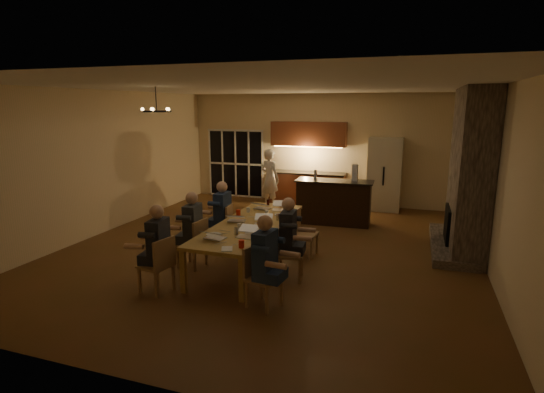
{
  "coord_description": "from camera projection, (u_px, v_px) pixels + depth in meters",
  "views": [
    {
      "loc": [
        2.69,
        -7.79,
        2.85
      ],
      "look_at": [
        -0.07,
        0.3,
        1.02
      ],
      "focal_mm": 28.0,
      "sensor_mm": 36.0,
      "label": 1
    }
  ],
  "objects": [
    {
      "name": "chandelier",
      "position": [
        157.0,
        111.0,
        7.85
      ],
      "size": [
        0.53,
        0.53,
        0.03
      ],
      "primitive_type": "torus",
      "color": "black",
      "rests_on": "ceiling"
    },
    {
      "name": "chair_left_near",
      "position": [
        156.0,
        265.0,
        6.56
      ],
      "size": [
        0.52,
        0.52,
        0.89
      ],
      "primitive_type": null,
      "rotation": [
        0.0,
        0.0,
        -1.79
      ],
      "color": "#A27C51",
      "rests_on": "ground"
    },
    {
      "name": "person_left_mid",
      "position": [
        193.0,
        230.0,
        7.54
      ],
      "size": [
        0.67,
        0.67,
        1.38
      ],
      "primitive_type": null,
      "rotation": [
        0.0,
        0.0,
        -1.44
      ],
      "color": "#3A3F44",
      "rests_on": "ground"
    },
    {
      "name": "kitchenette",
      "position": [
        308.0,
        163.0,
        12.38
      ],
      "size": [
        2.24,
        0.68,
        2.4
      ],
      "primitive_type": null,
      "color": "brown",
      "rests_on": "ground"
    },
    {
      "name": "mug_back",
      "position": [
        248.0,
        210.0,
        8.53
      ],
      "size": [
        0.07,
        0.07,
        0.1
      ],
      "primitive_type": "cylinder",
      "color": "silver",
      "rests_on": "dining_table"
    },
    {
      "name": "laptop_c",
      "position": [
        236.0,
        215.0,
        7.85
      ],
      "size": [
        0.37,
        0.34,
        0.23
      ],
      "primitive_type": null,
      "rotation": [
        0.0,
        0.0,
        3.34
      ],
      "color": "silver",
      "rests_on": "dining_table"
    },
    {
      "name": "french_doors",
      "position": [
        236.0,
        164.0,
        13.42
      ],
      "size": [
        1.86,
        0.08,
        2.1
      ],
      "primitive_type": "cube",
      "color": "black",
      "rests_on": "ground"
    },
    {
      "name": "floor",
      "position": [
        270.0,
        248.0,
        8.65
      ],
      "size": [
        9.0,
        9.0,
        0.0
      ],
      "primitive_type": "plane",
      "color": "brown",
      "rests_on": "ground"
    },
    {
      "name": "laptop_b",
      "position": [
        247.0,
        231.0,
        6.89
      ],
      "size": [
        0.32,
        0.28,
        0.23
      ],
      "primitive_type": null,
      "rotation": [
        0.0,
        0.0,
        -0.0
      ],
      "color": "silver",
      "rests_on": "dining_table"
    },
    {
      "name": "bar_bottle",
      "position": [
        315.0,
        174.0,
        10.39
      ],
      "size": [
        0.07,
        0.07,
        0.24
      ],
      "primitive_type": "cylinder",
      "color": "#99999E",
      "rests_on": "bar_island"
    },
    {
      "name": "plate_left",
      "position": [
        214.0,
        235.0,
        7.03
      ],
      "size": [
        0.25,
        0.25,
        0.02
      ],
      "primitive_type": "cylinder",
      "color": "silver",
      "rests_on": "dining_table"
    },
    {
      "name": "laptop_f",
      "position": [
        280.0,
        205.0,
        8.68
      ],
      "size": [
        0.37,
        0.34,
        0.23
      ],
      "primitive_type": null,
      "rotation": [
        0.0,
        0.0,
        0.21
      ],
      "color": "silver",
      "rests_on": "dining_table"
    },
    {
      "name": "back_wall",
      "position": [
        320.0,
        149.0,
        12.5
      ],
      "size": [
        8.0,
        0.04,
        3.2
      ],
      "primitive_type": "cube",
      "color": "beige",
      "rests_on": "ground"
    },
    {
      "name": "can_silver",
      "position": [
        236.0,
        231.0,
        7.05
      ],
      "size": [
        0.07,
        0.07,
        0.12
      ],
      "primitive_type": "cylinder",
      "color": "#B2B2B7",
      "rests_on": "dining_table"
    },
    {
      "name": "redcup_far",
      "position": [
        281.0,
        203.0,
        9.04
      ],
      "size": [
        0.08,
        0.08,
        0.12
      ],
      "primitive_type": "cylinder",
      "color": "red",
      "rests_on": "dining_table"
    },
    {
      "name": "dining_table",
      "position": [
        250.0,
        243.0,
        7.84
      ],
      "size": [
        1.1,
        3.27,
        0.75
      ],
      "primitive_type": "cube",
      "color": "#B58C48",
      "rests_on": "ground"
    },
    {
      "name": "person_left_far",
      "position": [
        223.0,
        215.0,
        8.57
      ],
      "size": [
        0.61,
        0.61,
        1.38
      ],
      "primitive_type": null,
      "rotation": [
        0.0,
        0.0,
        -1.56
      ],
      "color": "#1F324F",
      "rests_on": "ground"
    },
    {
      "name": "person_right_near",
      "position": [
        265.0,
        263.0,
        5.97
      ],
      "size": [
        0.66,
        0.66,
        1.38
      ],
      "primitive_type": null,
      "rotation": [
        0.0,
        0.0,
        1.46
      ],
      "color": "#1F324F",
      "rests_on": "ground"
    },
    {
      "name": "chair_left_mid",
      "position": [
        192.0,
        243.0,
        7.59
      ],
      "size": [
        0.49,
        0.49,
        0.89
      ],
      "primitive_type": null,
      "rotation": [
        0.0,
        0.0,
        -1.69
      ],
      "color": "#A27C51",
      "rests_on": "ground"
    },
    {
      "name": "left_wall",
      "position": [
        103.0,
        162.0,
        9.59
      ],
      "size": [
        0.04,
        9.0,
        3.2
      ],
      "primitive_type": "cube",
      "color": "beige",
      "rests_on": "ground"
    },
    {
      "name": "can_right",
      "position": [
        278.0,
        217.0,
        7.93
      ],
      "size": [
        0.07,
        0.07,
        0.12
      ],
      "primitive_type": "cylinder",
      "color": "#B2B2B7",
      "rests_on": "dining_table"
    },
    {
      "name": "ceiling",
      "position": [
        270.0,
        86.0,
        7.98
      ],
      "size": [
        8.0,
        9.0,
        0.04
      ],
      "primitive_type": "cube",
      "color": "white",
      "rests_on": "back_wall"
    },
    {
      "name": "bar_island",
      "position": [
        334.0,
        202.0,
        10.38
      ],
      "size": [
        1.89,
        0.76,
        1.08
      ],
      "primitive_type": "cube",
      "rotation": [
        0.0,
        0.0,
        0.04
      ],
      "color": "black",
      "rests_on": "ground"
    },
    {
      "name": "standing_person",
      "position": [
        270.0,
        178.0,
        11.97
      ],
      "size": [
        0.72,
        0.61,
        1.68
      ],
      "primitive_type": "imported",
      "rotation": [
        0.0,
        0.0,
        2.73
      ],
      "color": "white",
      "rests_on": "ground"
    },
    {
      "name": "can_cola",
      "position": [
        268.0,
        202.0,
        9.15
      ],
      "size": [
        0.06,
        0.06,
        0.12
      ],
      "primitive_type": "cylinder",
      "color": "#3F0F0C",
      "rests_on": "dining_table"
    },
    {
      "name": "fireplace",
      "position": [
        470.0,
        171.0,
        8.26
      ],
      "size": [
        0.58,
        2.5,
        3.2
      ],
      "primitive_type": "cube",
      "color": "#75665C",
      "rests_on": "ground"
    },
    {
      "name": "chair_right_mid",
      "position": [
        290.0,
        253.0,
        7.05
      ],
      "size": [
        0.51,
        0.51,
        0.89
      ],
      "primitive_type": null,
      "rotation": [
        0.0,
        0.0,
        1.75
      ],
      "color": "#A27C51",
      "rests_on": "ground"
    },
    {
      "name": "redcup_near",
      "position": [
        241.0,
        244.0,
        6.39
      ],
      "size": [
        0.08,
        0.08,
        0.12
      ],
      "primitive_type": "cylinder",
      "color": "red",
      "rests_on": "dining_table"
    },
    {
      "name": "right_wall",
      "position": [
        498.0,
        183.0,
        7.05
      ],
      "size": [
        0.04,
        9.0,
        3.2
      ],
      "primitive_type": "cube",
      "color": "beige",
      "rests_on": "ground"
    },
    {
      "name": "mug_front",
      "position": [
        239.0,
        227.0,
        7.35
      ],
      "size": [
        0.07,
        0.07,
        0.1
      ],
      "primitive_type": "cylinder",
      "color": "silver",
      "rests_on": "dining_table"
    },
    {
      "name": "person_left_near",
      "position": [
        159.0,
        248.0,
        6.57
      ],
      "size": [
        0.68,
        0.68,
        1.38
      ],
      "primitive_type": null,
      "rotation": [
        0.0,
        0.0,
        -1.43
      ],
      "color": "#272A33",
      "rests_on": "ground"
    },
    {
      "name": "plate_near",
      "position": [
        253.0,
        234.0,
        7.08
      ],
      "size": [
        0.27,
        0.27,
        0.02
      ],
      "primitive_type": "cylinder",
      "color": "silver",
      "rests_on": "dining_table"
    },
    {
      "name": "notepad",
      "position": [
        227.0,
        249.0,
        6.33
      ],
      "size": [
        0.24,
        0.27,
        0.01
      ],
      "primitive_type": "cube",
      "rotation": [
        0.0,
        0.0,
        0.41
      ],
      "color": "white",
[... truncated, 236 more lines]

